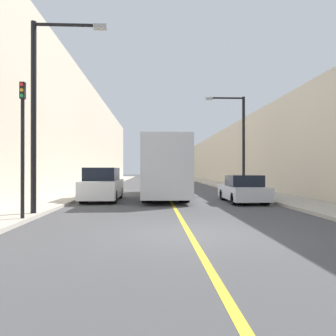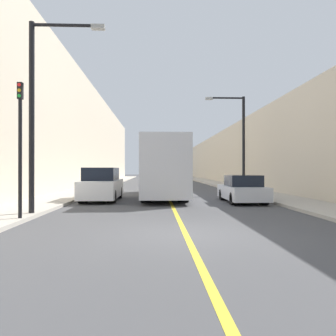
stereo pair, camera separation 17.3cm
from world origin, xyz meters
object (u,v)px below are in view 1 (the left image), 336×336
Objects in this scene: street_lamp_right at (240,137)px; traffic_light at (23,144)px; bus at (163,167)px; parked_suv_left at (103,185)px; car_right_near at (243,190)px; street_lamp_left at (41,102)px.

street_lamp_right reaches higher than traffic_light.
bus is 1.59× the size of street_lamp_right.
parked_suv_left is 7.64m from car_right_near.
street_lamp_left is 2.08m from traffic_light.
car_right_near is at bearing -9.40° from parked_suv_left.
street_lamp_right is (1.32, 5.59, 3.37)m from car_right_near.
bus is 6.20m from street_lamp_right.
parked_suv_left is at bearing -147.17° from bus.
traffic_light is (-0.17, -1.27, -1.64)m from street_lamp_left.
street_lamp_right is 1.50× the size of traffic_light.
street_lamp_right is at bearing 26.11° from parked_suv_left.
street_lamp_left reaches higher than street_lamp_right.
bus is 10.77m from traffic_light.
traffic_light is (-1.50, -7.32, 1.71)m from parked_suv_left.
traffic_light is at bearing -117.40° from bus.
traffic_light is at bearing -146.09° from car_right_near.
street_lamp_left is 1.58× the size of traffic_light.
street_lamp_left reaches higher than traffic_light.
street_lamp_left is at bearing -102.42° from parked_suv_left.
car_right_near is at bearing 33.91° from traffic_light.
car_right_near is at bearing 28.45° from street_lamp_left.
street_lamp_left is (-4.78, -8.27, 2.35)m from bus.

